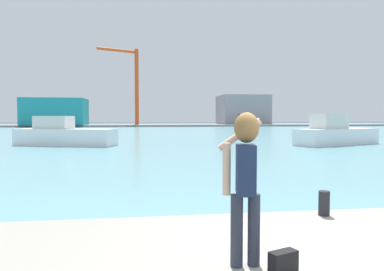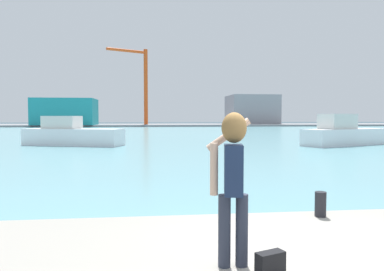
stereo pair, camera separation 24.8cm
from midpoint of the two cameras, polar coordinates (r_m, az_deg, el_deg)
name	(u,v)px [view 2 (the right image)]	position (r m, az deg, el deg)	size (l,w,h in m)	color
ground_plane	(164,133)	(54.22, -4.26, 0.47)	(220.00, 220.00, 0.00)	#334751
harbor_water	(164,132)	(56.22, -4.34, 0.56)	(140.00, 100.00, 0.02)	#6BA8B2
far_shore_dock	(158,125)	(96.18, -5.23, 1.65)	(140.00, 20.00, 0.45)	gray
person_photographer	(233,173)	(4.12, 8.11, -5.81)	(0.53, 0.56, 1.74)	#2D3342
handbag	(270,263)	(4.24, 13.93, -18.85)	(0.32, 0.14, 0.24)	black
harbor_bollard	(320,204)	(6.67, 20.54, -10.07)	(0.19, 0.19, 0.42)	black
boat_moored	(72,135)	(30.71, -18.17, 0.14)	(8.28, 4.64, 2.37)	white
boat_moored_2	(344,134)	(31.91, 22.95, 0.22)	(8.23, 5.13, 2.52)	white
warehouse_left	(66,112)	(92.84, -19.16, 3.54)	(14.15, 9.97, 6.29)	teal
warehouse_right	(252,110)	(101.97, 9.41, 4.01)	(12.72, 12.09, 7.80)	gray
port_crane	(142,80)	(93.41, -7.79, 8.67)	(9.85, 5.22, 18.97)	#D84C19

